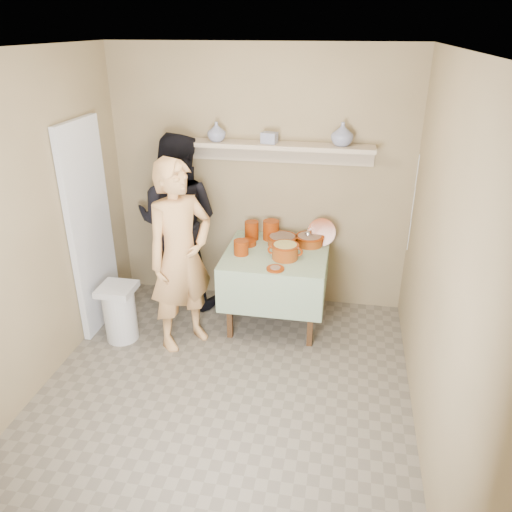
% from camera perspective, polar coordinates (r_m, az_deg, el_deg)
% --- Properties ---
extents(ground, '(3.50, 3.50, 0.00)m').
position_cam_1_polar(ground, '(4.16, -4.08, -16.20)').
color(ground, '#6D6456').
rests_on(ground, ground).
extents(tile_panel, '(0.06, 0.70, 2.00)m').
position_cam_1_polar(tile_panel, '(4.91, -18.39, 2.95)').
color(tile_panel, silver).
rests_on(tile_panel, ground).
extents(plate_stack_a, '(0.14, 0.14, 0.19)m').
position_cam_1_polar(plate_stack_a, '(5.01, -0.50, 2.94)').
color(plate_stack_a, '#722001').
rests_on(plate_stack_a, serving_table).
extents(plate_stack_b, '(0.16, 0.16, 0.20)m').
position_cam_1_polar(plate_stack_b, '(5.01, 1.73, 2.99)').
color(plate_stack_b, '#722001').
rests_on(plate_stack_b, serving_table).
extents(bowl_stack, '(0.14, 0.14, 0.14)m').
position_cam_1_polar(bowl_stack, '(4.68, -1.71, 0.98)').
color(bowl_stack, '#722001').
rests_on(bowl_stack, serving_table).
extents(empty_bowl, '(0.16, 0.16, 0.05)m').
position_cam_1_polar(empty_bowl, '(4.90, -0.92, 1.55)').
color(empty_bowl, '#722001').
rests_on(empty_bowl, serving_table).
extents(propped_lid, '(0.29, 0.14, 0.27)m').
position_cam_1_polar(propped_lid, '(4.94, 7.50, 2.72)').
color(propped_lid, '#722001').
rests_on(propped_lid, serving_table).
extents(vase_right, '(0.25, 0.25, 0.21)m').
position_cam_1_polar(vase_right, '(4.74, 9.84, 13.57)').
color(vase_right, navy).
rests_on(vase_right, wall_shelf).
extents(vase_left, '(0.24, 0.24, 0.18)m').
position_cam_1_polar(vase_left, '(4.87, -4.54, 13.98)').
color(vase_left, navy).
rests_on(vase_left, wall_shelf).
extents(ceramic_box, '(0.16, 0.13, 0.10)m').
position_cam_1_polar(ceramic_box, '(4.78, 1.54, 13.35)').
color(ceramic_box, navy).
rests_on(ceramic_box, wall_shelf).
extents(person_cook, '(0.73, 0.76, 1.76)m').
position_cam_1_polar(person_cook, '(4.43, -8.61, -0.09)').
color(person_cook, tan).
rests_on(person_cook, ground).
extents(person_helper, '(0.92, 0.74, 1.81)m').
position_cam_1_polar(person_helper, '(5.16, -8.89, 3.88)').
color(person_helper, black).
rests_on(person_helper, ground).
extents(room_shell, '(3.04, 3.54, 2.62)m').
position_cam_1_polar(room_shell, '(3.33, -4.91, 5.12)').
color(room_shell, '#937F5A').
rests_on(room_shell, ground).
extents(serving_table, '(0.97, 0.97, 0.76)m').
position_cam_1_polar(serving_table, '(4.82, 2.32, -0.78)').
color(serving_table, '#4C2D16').
rests_on(serving_table, ground).
extents(cazuela_meat_a, '(0.30, 0.30, 0.10)m').
position_cam_1_polar(cazuela_meat_a, '(4.89, 3.01, 1.88)').
color(cazuela_meat_a, maroon).
rests_on(cazuela_meat_a, serving_table).
extents(cazuela_meat_b, '(0.28, 0.28, 0.10)m').
position_cam_1_polar(cazuela_meat_b, '(4.92, 6.13, 1.90)').
color(cazuela_meat_b, maroon).
rests_on(cazuela_meat_b, serving_table).
extents(ladle, '(0.08, 0.26, 0.19)m').
position_cam_1_polar(ladle, '(4.90, 5.99, 2.49)').
color(ladle, silver).
rests_on(ladle, cazuela_meat_b).
extents(cazuela_rice, '(0.33, 0.25, 0.14)m').
position_cam_1_polar(cazuela_rice, '(4.60, 3.35, 0.68)').
color(cazuela_rice, maroon).
rests_on(cazuela_rice, serving_table).
extents(front_plate, '(0.16, 0.16, 0.03)m').
position_cam_1_polar(front_plate, '(4.42, 2.22, -1.44)').
color(front_plate, '#722001').
rests_on(front_plate, serving_table).
extents(wall_shelf, '(1.80, 0.25, 0.21)m').
position_cam_1_polar(wall_shelf, '(4.83, 2.59, 12.27)').
color(wall_shelf, tan).
rests_on(wall_shelf, room_shell).
extents(trash_bin, '(0.32, 0.32, 0.56)m').
position_cam_1_polar(trash_bin, '(4.87, -15.29, -6.22)').
color(trash_bin, silver).
rests_on(trash_bin, ground).
extents(electrical_cord, '(0.01, 0.05, 0.90)m').
position_cam_1_polar(electrical_cord, '(4.78, 17.52, 5.69)').
color(electrical_cord, silver).
rests_on(electrical_cord, wall_shelf).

